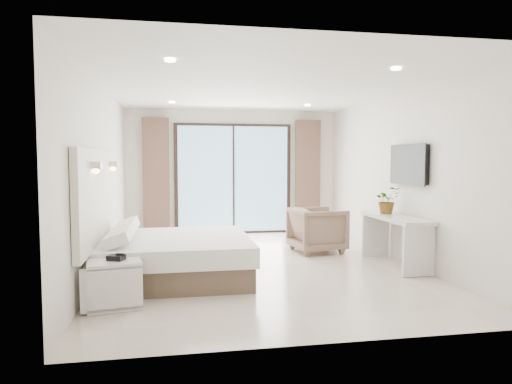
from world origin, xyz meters
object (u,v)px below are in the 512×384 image
(bed, at_px, (173,257))
(console_desk, at_px, (395,230))
(armchair, at_px, (317,228))
(nightstand, at_px, (114,284))

(bed, xyz_separation_m, console_desk, (3.34, 0.16, 0.26))
(console_desk, bearing_deg, armchair, 124.53)
(console_desk, relative_size, armchair, 1.76)
(bed, distance_m, armchair, 2.86)
(nightstand, height_order, armchair, armchair)
(bed, relative_size, armchair, 2.34)
(console_desk, bearing_deg, bed, -177.25)
(bed, height_order, armchair, armchair)
(bed, bearing_deg, console_desk, 2.75)
(nightstand, distance_m, armchair, 4.02)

